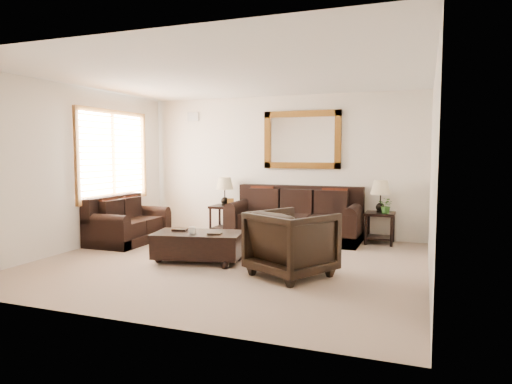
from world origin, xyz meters
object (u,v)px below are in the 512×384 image
at_px(sofa, 295,221).
at_px(coffee_table, 198,243).
at_px(loveseat, 126,225).
at_px(armchair, 292,240).
at_px(end_table_right, 380,203).
at_px(end_table_left, 225,197).

height_order(sofa, coffee_table, sofa).
distance_m(loveseat, armchair, 3.60).
height_order(sofa, end_table_right, end_table_right).
distance_m(end_table_right, coffee_table, 3.36).
height_order(loveseat, coffee_table, loveseat).
bearing_deg(armchair, end_table_right, -79.16).
height_order(loveseat, end_table_right, end_table_right).
distance_m(sofa, coffee_table, 2.32).
bearing_deg(end_table_right, coffee_table, -135.70).
relative_size(loveseat, coffee_table, 1.06).
height_order(loveseat, end_table_left, end_table_left).
bearing_deg(coffee_table, armchair, -21.62).
height_order(end_table_left, coffee_table, end_table_left).
distance_m(loveseat, end_table_left, 1.99).
bearing_deg(sofa, end_table_right, 6.72).
height_order(loveseat, armchair, armchair).
bearing_deg(loveseat, armchair, -108.43).
height_order(end_table_left, armchair, end_table_left).
relative_size(loveseat, end_table_right, 1.32).
xyz_separation_m(end_table_left, coffee_table, (0.62, -2.32, -0.46)).
distance_m(sofa, end_table_right, 1.56).
bearing_deg(armchair, loveseat, 11.08).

